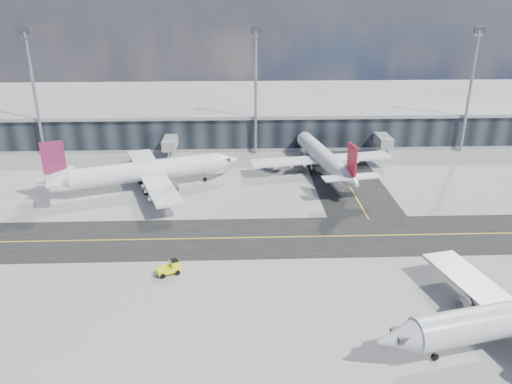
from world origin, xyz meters
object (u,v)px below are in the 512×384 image
at_px(airliner_af, 144,171).
at_px(baggage_tug, 171,267).
at_px(airliner_redtail, 324,158).
at_px(service_van, 271,166).

xyz_separation_m(airliner_af, baggage_tug, (8.82, -31.82, -2.80)).
height_order(airliner_af, baggage_tug, airliner_af).
distance_m(airliner_af, airliner_redtail, 37.31).
xyz_separation_m(airliner_redtail, service_van, (-11.02, 3.24, -2.87)).
height_order(airliner_af, service_van, airliner_af).
bearing_deg(baggage_tug, service_van, 135.79).
bearing_deg(service_van, airliner_redtail, -53.69).
bearing_deg(service_van, airliner_af, 166.18).
bearing_deg(airliner_redtail, service_van, 153.96).
height_order(airliner_redtail, baggage_tug, airliner_redtail).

